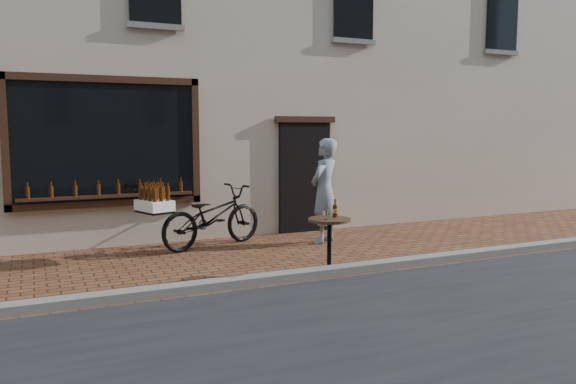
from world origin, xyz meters
name	(u,v)px	position (x,y,z in m)	size (l,w,h in m)	color
ground	(291,285)	(0.00, 0.00, 0.00)	(90.00, 90.00, 0.00)	#572D1C
kerb	(285,277)	(0.00, 0.20, 0.06)	(90.00, 0.25, 0.12)	slate
shop_building	(172,0)	(0.00, 6.50, 5.00)	(28.00, 6.20, 10.00)	beige
cargo_bicycle	(210,216)	(-0.27, 2.78, 0.55)	(2.45, 1.40, 1.16)	black
bistro_table	(329,234)	(0.77, 0.35, 0.57)	(0.62, 0.62, 1.06)	black
pedestrian	(324,191)	(1.74, 2.32, 0.95)	(0.69, 0.46, 1.90)	gray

